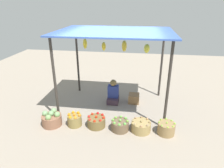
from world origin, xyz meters
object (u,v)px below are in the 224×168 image
at_px(basket_cabbages, 52,119).
at_px(basket_red_tomatoes, 96,122).
at_px(wooden_crate_near_vendor, 134,98).
at_px(vendor_person, 113,94).
at_px(basket_oranges, 75,120).
at_px(basket_limes, 166,128).
at_px(basket_potatoes, 141,126).
at_px(basket_green_apples, 120,125).

bearing_deg(basket_cabbages, basket_red_tomatoes, 5.21).
bearing_deg(basket_red_tomatoes, wooden_crate_near_vendor, 58.72).
height_order(vendor_person, basket_oranges, vendor_person).
bearing_deg(basket_limes, basket_oranges, 179.69).
bearing_deg(basket_potatoes, wooden_crate_near_vendor, 99.34).
distance_m(basket_oranges, basket_green_apples, 1.22).
distance_m(basket_oranges, wooden_crate_near_vendor, 2.15).
bearing_deg(basket_green_apples, vendor_person, 104.78).
relative_size(vendor_person, basket_oranges, 2.07).
bearing_deg(basket_oranges, wooden_crate_near_vendor, 45.90).
height_order(vendor_person, basket_limes, vendor_person).
bearing_deg(basket_green_apples, basket_cabbages, -178.65).
distance_m(basket_oranges, basket_red_tomatoes, 0.58).
bearing_deg(basket_oranges, basket_red_tomatoes, 3.65).
distance_m(basket_oranges, basket_potatoes, 1.75).
distance_m(basket_green_apples, basket_potatoes, 0.53).
height_order(basket_oranges, basket_green_apples, basket_oranges).
distance_m(vendor_person, basket_red_tomatoes, 1.45).
bearing_deg(basket_potatoes, basket_limes, -1.38).
relative_size(basket_red_tomatoes, basket_limes, 1.11).
bearing_deg(basket_red_tomatoes, basket_cabbages, -174.79).
bearing_deg(basket_limes, wooden_crate_near_vendor, 119.36).
relative_size(basket_cabbages, wooden_crate_near_vendor, 1.45).
height_order(basket_oranges, wooden_crate_near_vendor, basket_oranges).
xyz_separation_m(basket_red_tomatoes, wooden_crate_near_vendor, (0.91, 1.50, 0.00)).
distance_m(basket_green_apples, wooden_crate_near_vendor, 1.59).
relative_size(basket_oranges, basket_potatoes, 0.76).
bearing_deg(basket_green_apples, wooden_crate_near_vendor, 79.95).
bearing_deg(basket_red_tomatoes, vendor_person, 80.19).
bearing_deg(basket_limes, basket_potatoes, 178.62).
relative_size(vendor_person, basket_cabbages, 1.51).
bearing_deg(wooden_crate_near_vendor, vendor_person, -172.49).
bearing_deg(basket_red_tomatoes, basket_limes, -1.59).
xyz_separation_m(basket_red_tomatoes, basket_limes, (1.79, -0.05, 0.01)).
xyz_separation_m(vendor_person, wooden_crate_near_vendor, (0.67, 0.09, -0.16)).
bearing_deg(basket_red_tomatoes, basket_potatoes, -1.71).
distance_m(basket_red_tomatoes, wooden_crate_near_vendor, 1.76).
bearing_deg(basket_red_tomatoes, basket_oranges, -176.35).
relative_size(basket_cabbages, basket_red_tomatoes, 1.09).
distance_m(vendor_person, basket_potatoes, 1.73).
distance_m(basket_cabbages, basket_oranges, 0.61).
bearing_deg(basket_oranges, vendor_person, 60.43).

